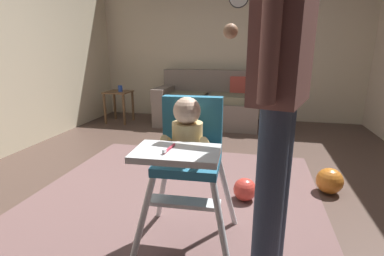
# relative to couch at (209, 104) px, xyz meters

# --- Properties ---
(ground) EXTENTS (6.07, 7.34, 0.10)m
(ground) POSITION_rel_couch_xyz_m (0.23, -2.38, -0.38)
(ground) COLOR #4D3A32
(wall_far) EXTENTS (5.27, 0.06, 2.60)m
(wall_far) POSITION_rel_couch_xyz_m (0.23, 0.52, 0.96)
(wall_far) COLOR beige
(wall_far) RESTS_ON ground
(area_rug) EXTENTS (2.35, 2.72, 0.01)m
(area_rug) POSITION_rel_couch_xyz_m (0.15, -2.70, -0.33)
(area_rug) COLOR brown
(area_rug) RESTS_ON ground
(couch) EXTENTS (1.63, 0.86, 0.86)m
(couch) POSITION_rel_couch_xyz_m (0.00, 0.00, 0.00)
(couch) COLOR slate
(couch) RESTS_ON ground
(high_chair) EXTENTS (0.64, 0.75, 0.94)m
(high_chair) POSITION_rel_couch_xyz_m (0.40, -3.06, 0.32)
(high_chair) COLOR white
(high_chair) RESTS_ON ground
(adult_standing) EXTENTS (0.50, 0.59, 1.76)m
(adult_standing) POSITION_rel_couch_xyz_m (0.87, -3.20, 0.67)
(adult_standing) COLOR #354157
(adult_standing) RESTS_ON ground
(toy_ball) EXTENTS (0.19, 0.19, 0.19)m
(toy_ball) POSITION_rel_couch_xyz_m (0.72, -2.42, -0.24)
(toy_ball) COLOR #D13D33
(toy_ball) RESTS_ON ground
(toy_ball_second) EXTENTS (0.22, 0.22, 0.22)m
(toy_ball_second) POSITION_rel_couch_xyz_m (1.41, -2.13, -0.22)
(toy_ball_second) COLOR orange
(toy_ball_second) RESTS_ON ground
(side_table) EXTENTS (0.40, 0.40, 0.52)m
(side_table) POSITION_rel_couch_xyz_m (-1.48, -0.23, 0.05)
(side_table) COLOR brown
(side_table) RESTS_ON ground
(sippy_cup) EXTENTS (0.07, 0.07, 0.10)m
(sippy_cup) POSITION_rel_couch_xyz_m (-1.44, -0.23, 0.24)
(sippy_cup) COLOR #284CB7
(sippy_cup) RESTS_ON side_table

